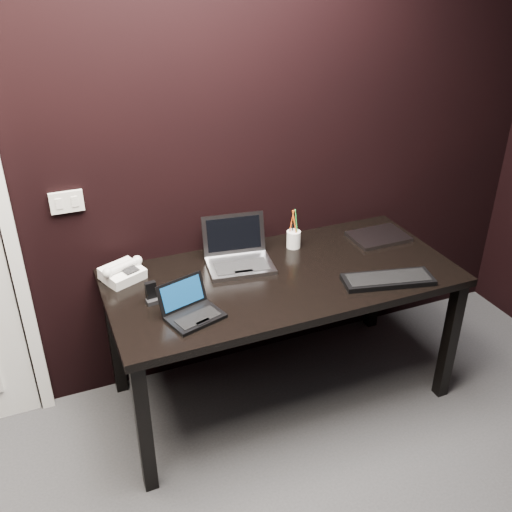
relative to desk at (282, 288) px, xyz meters
name	(u,v)px	position (x,y,z in m)	size (l,w,h in m)	color
wall_back	(194,147)	(-0.30, 0.40, 0.64)	(4.00, 4.00, 0.00)	black
wall_switch	(67,202)	(-0.92, 0.39, 0.46)	(0.15, 0.02, 0.10)	silver
desk	(282,288)	(0.00, 0.00, 0.00)	(1.70, 0.80, 0.74)	black
netbook	(192,310)	(-0.51, -0.17, 0.11)	(0.28, 0.26, 0.15)	black
silver_laptop	(238,257)	(-0.16, 0.18, 0.12)	(0.36, 0.33, 0.22)	#A2A2A7
ext_keyboard	(388,279)	(0.43, -0.26, 0.09)	(0.45, 0.24, 0.03)	black
closed_laptop	(378,237)	(0.65, 0.15, 0.09)	(0.31, 0.22, 0.02)	gray
desk_phone	(123,272)	(-0.73, 0.25, 0.12)	(0.23, 0.22, 0.11)	white
mobile_phone	(152,295)	(-0.65, 0.00, 0.12)	(0.06, 0.05, 0.10)	black
pen_cup	(294,238)	(0.17, 0.24, 0.13)	(0.09, 0.09, 0.22)	white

